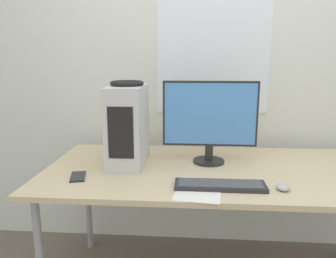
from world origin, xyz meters
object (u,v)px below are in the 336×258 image
Objects in this scene: cell_phone at (78,177)px; keyboard at (220,185)px; mouse at (283,187)px; pc_tower at (128,125)px; headphones at (127,83)px; monitor_main at (210,119)px.

keyboard is at bearing -21.26° from cell_phone.
cell_phone is at bearing 175.03° from mouse.
pc_tower is at bearing 156.84° from mouse.
headphones is 1.21× the size of cell_phone.
pc_tower reaches higher than keyboard.
pc_tower is 5.64× the size of mouse.
headphones is 0.99m from mouse.
cell_phone is (-0.22, -0.25, -0.47)m from headphones.
monitor_main is at bearing 6.18° from pc_tower.
headphones is at bearing 156.79° from mouse.
monitor_main is 0.57m from mouse.
cell_phone is at bearing -130.93° from pc_tower.
keyboard is at bearing -84.58° from monitor_main.
pc_tower is 0.90m from mouse.
keyboard is 0.29m from mouse.
headphones is 0.58m from cell_phone.
monitor_main reaches higher than mouse.
cell_phone is at bearing -156.21° from monitor_main.
pc_tower is 0.40m from cell_phone.
cell_phone is at bearing -130.84° from headphones.
pc_tower is at bearing 34.02° from cell_phone.
headphones is at bearing 34.12° from cell_phone.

